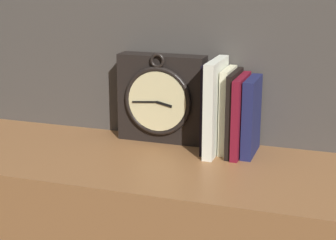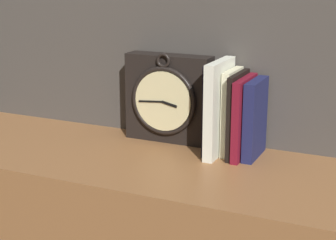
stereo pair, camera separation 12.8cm
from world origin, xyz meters
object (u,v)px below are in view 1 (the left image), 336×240
Objects in this scene: clock at (161,99)px; book_slot2_cream at (227,110)px; book_slot1_white at (216,107)px; book_slot4_maroon at (241,116)px; book_slot5_navy at (252,116)px; book_slot0_black at (209,106)px; book_slot3_black at (234,113)px.

book_slot2_cream is at bearing -6.86° from clock.
book_slot1_white is 0.06m from book_slot4_maroon.
book_slot2_cream is at bearing 174.09° from book_slot5_navy.
book_slot1_white is 1.11× the size of book_slot2_cream.
book_slot0_black is 1.15× the size of book_slot4_maroon.
book_slot0_black reaches higher than book_slot3_black.
book_slot3_black is (0.02, -0.01, -0.00)m from book_slot2_cream.
book_slot1_white is 0.05m from book_slot3_black.
book_slot5_navy is (0.10, 0.00, -0.02)m from book_slot0_black.
book_slot0_black is 0.08m from book_slot4_maroon.
clock is 1.26× the size of book_slot5_navy.
book_slot1_white is at bearing -170.08° from book_slot5_navy.
book_slot3_black is (0.04, 0.01, -0.01)m from book_slot1_white.
book_slot3_black is at bearing 12.17° from book_slot1_white.
book_slot1_white is at bearing -36.14° from book_slot0_black.
book_slot2_cream is at bearing 40.60° from book_slot1_white.
book_slot2_cream is (0.02, 0.02, -0.01)m from book_slot1_white.
clock is 1.03× the size of book_slot1_white.
book_slot1_white is (0.15, -0.04, 0.00)m from clock.
book_slot3_black is (0.20, -0.03, -0.01)m from clock.
book_slot4_maroon is 0.03m from book_slot5_navy.
book_slot0_black is 1.18× the size of book_slot5_navy.
book_slot2_cream is 0.02m from book_slot3_black.
book_slot5_navy is at bearing 0.60° from book_slot0_black.
book_slot0_black is (0.13, -0.03, -0.00)m from clock.
book_slot1_white is at bearing -167.83° from book_slot3_black.
book_slot5_navy is at bearing 9.92° from book_slot1_white.
book_slot3_black is at bearing -172.46° from book_slot5_navy.
book_slot4_maroon is (0.06, 0.01, -0.02)m from book_slot1_white.
book_slot2_cream is at bearing 147.69° from book_slot3_black.
book_slot3_black is at bearing -9.59° from clock.
clock is at bearing 167.92° from book_slot0_black.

